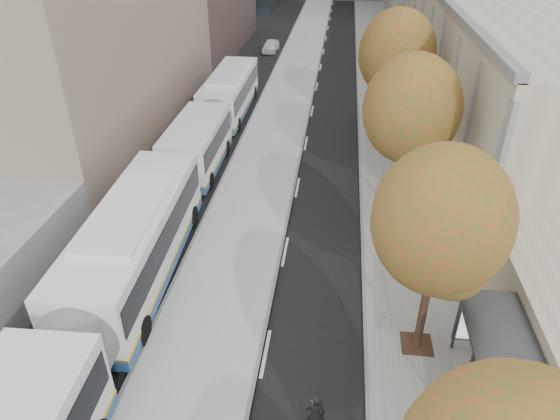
% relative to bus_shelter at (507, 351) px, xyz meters
% --- Properties ---
extents(bus_platform, '(4.25, 150.00, 0.15)m').
position_rel_bus_shelter_xyz_m(bus_platform, '(-9.56, 24.04, -2.11)').
color(bus_platform, '#A8A8A8').
rests_on(bus_platform, ground).
extents(sidewalk, '(4.75, 150.00, 0.08)m').
position_rel_bus_shelter_xyz_m(sidewalk, '(-1.56, 24.04, -2.15)').
color(sidewalk, slate).
rests_on(sidewalk, ground).
extents(bus_shelter, '(1.90, 4.40, 2.53)m').
position_rel_bus_shelter_xyz_m(bus_shelter, '(0.00, 0.00, 0.00)').
color(bus_shelter, '#383A3F').
rests_on(bus_shelter, sidewalk).
extents(tree_c, '(4.20, 4.20, 7.28)m').
position_rel_bus_shelter_xyz_m(tree_c, '(-2.09, 2.04, 3.06)').
color(tree_c, '#2D2416').
rests_on(tree_c, sidewalk).
extents(tree_d, '(4.40, 4.40, 7.60)m').
position_rel_bus_shelter_xyz_m(tree_d, '(-2.09, 11.04, 3.28)').
color(tree_d, '#2D2416').
rests_on(tree_d, sidewalk).
extents(tree_e, '(4.60, 4.60, 7.92)m').
position_rel_bus_shelter_xyz_m(tree_e, '(-2.09, 20.04, 3.50)').
color(tree_e, '#2D2416').
rests_on(tree_e, sidewalk).
extents(bus_near, '(3.57, 19.40, 3.22)m').
position_rel_bus_shelter_xyz_m(bus_near, '(-12.96, 0.37, -0.43)').
color(bus_near, white).
rests_on(bus_near, ground).
extents(bus_far, '(2.70, 17.68, 2.94)m').
position_rel_bus_shelter_xyz_m(bus_far, '(-13.29, 19.85, -0.58)').
color(bus_far, white).
rests_on(bus_far, ground).
extents(distant_car, '(1.65, 3.66, 1.22)m').
position_rel_bus_shelter_xyz_m(distant_car, '(-12.88, 42.27, -1.58)').
color(distant_car, white).
rests_on(distant_car, ground).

